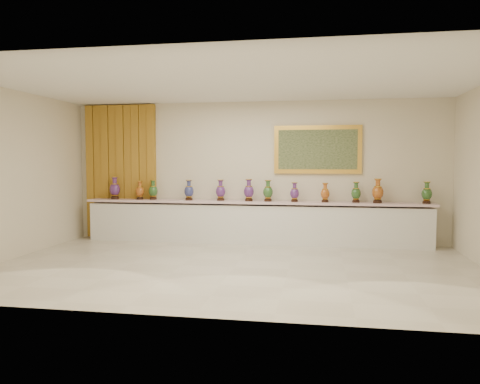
% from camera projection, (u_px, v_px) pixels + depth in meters
% --- Properties ---
extents(ground, '(8.00, 8.00, 0.00)m').
position_uv_depth(ground, '(234.00, 267.00, 7.65)').
color(ground, beige).
rests_on(ground, ground).
extents(room, '(8.00, 8.00, 8.00)m').
position_uv_depth(room, '(151.00, 168.00, 10.34)').
color(room, beige).
rests_on(room, ground).
extents(counter, '(7.28, 0.48, 0.90)m').
position_uv_depth(counter, '(254.00, 223.00, 9.85)').
color(counter, white).
rests_on(counter, ground).
extents(vase_0, '(0.29, 0.29, 0.49)m').
position_uv_depth(vase_0, '(115.00, 189.00, 10.30)').
color(vase_0, black).
rests_on(vase_0, counter).
extents(vase_1, '(0.21, 0.21, 0.40)m').
position_uv_depth(vase_1, '(140.00, 191.00, 10.21)').
color(vase_1, black).
rests_on(vase_1, counter).
extents(vase_2, '(0.25, 0.25, 0.43)m').
position_uv_depth(vase_2, '(153.00, 191.00, 10.19)').
color(vase_2, black).
rests_on(vase_2, counter).
extents(vase_3, '(0.27, 0.27, 0.43)m').
position_uv_depth(vase_3, '(189.00, 191.00, 10.00)').
color(vase_3, black).
rests_on(vase_3, counter).
extents(vase_4, '(0.22, 0.22, 0.44)m').
position_uv_depth(vase_4, '(221.00, 191.00, 9.92)').
color(vase_4, black).
rests_on(vase_4, counter).
extents(vase_5, '(0.22, 0.22, 0.46)m').
position_uv_depth(vase_5, '(249.00, 191.00, 9.77)').
color(vase_5, black).
rests_on(vase_5, counter).
extents(vase_6, '(0.22, 0.22, 0.44)m').
position_uv_depth(vase_6, '(268.00, 192.00, 9.72)').
color(vase_6, black).
rests_on(vase_6, counter).
extents(vase_7, '(0.25, 0.25, 0.40)m').
position_uv_depth(vase_7, '(295.00, 193.00, 9.61)').
color(vase_7, black).
rests_on(vase_7, counter).
extents(vase_8, '(0.20, 0.20, 0.39)m').
position_uv_depth(vase_8, '(325.00, 193.00, 9.52)').
color(vase_8, black).
rests_on(vase_8, counter).
extents(vase_9, '(0.24, 0.24, 0.42)m').
position_uv_depth(vase_9, '(356.00, 193.00, 9.46)').
color(vase_9, black).
rests_on(vase_9, counter).
extents(vase_10, '(0.23, 0.23, 0.49)m').
position_uv_depth(vase_10, '(378.00, 192.00, 9.34)').
color(vase_10, black).
rests_on(vase_10, counter).
extents(vase_11, '(0.26, 0.26, 0.43)m').
position_uv_depth(vase_11, '(427.00, 194.00, 9.22)').
color(vase_11, black).
rests_on(vase_11, counter).
extents(label_card, '(0.10, 0.06, 0.00)m').
position_uv_depth(label_card, '(182.00, 200.00, 9.94)').
color(label_card, white).
rests_on(label_card, counter).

